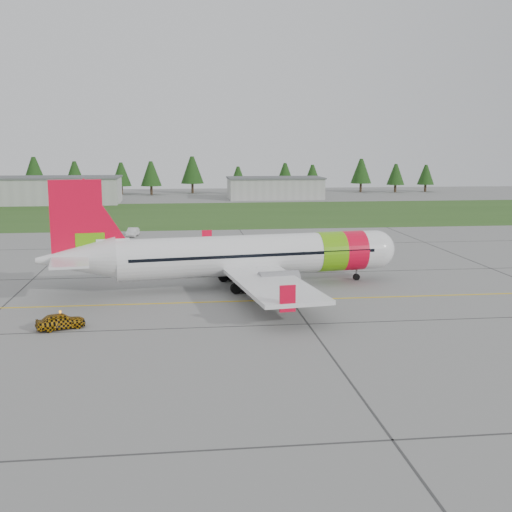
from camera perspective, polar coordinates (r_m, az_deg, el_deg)
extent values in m
plane|color=gray|center=(49.18, -6.91, -6.41)|extent=(320.00, 320.00, 0.00)
cylinder|color=white|center=(62.64, -0.33, 0.10)|extent=(26.46, 7.60, 3.93)
sphere|color=white|center=(67.11, 10.55, 0.59)|extent=(3.93, 3.93, 3.93)
cone|color=white|center=(60.61, -15.70, -0.26)|extent=(7.53, 4.88, 3.93)
cube|color=black|center=(67.18, 10.79, 0.89)|extent=(1.97, 2.82, 0.56)
cylinder|color=#63B10D|center=(65.11, 6.54, 0.41)|extent=(3.16, 4.34, 4.01)
cylinder|color=red|center=(66.03, 8.50, 0.50)|extent=(2.76, 4.28, 4.01)
cube|color=white|center=(62.71, -0.77, -0.91)|extent=(10.05, 32.67, 0.36)
cube|color=red|center=(77.84, -4.39, 1.57)|extent=(1.22, 0.35, 2.01)
cube|color=red|center=(47.27, 2.82, -3.80)|extent=(1.22, 0.35, 2.01)
cylinder|color=gray|center=(68.45, -0.68, -0.48)|extent=(3.89, 2.61, 2.11)
cylinder|color=gray|center=(57.99, 2.02, -2.36)|extent=(3.89, 2.61, 2.11)
cube|color=red|center=(60.13, -15.65, 2.92)|extent=(4.63, 1.02, 7.65)
cube|color=#63B10D|center=(60.42, -14.51, 0.88)|extent=(2.65, 0.79, 2.42)
cube|color=white|center=(60.58, -16.18, -0.04)|extent=(4.83, 11.91, 0.22)
cylinder|color=slate|center=(66.70, 8.92, -1.53)|extent=(0.18, 0.18, 1.41)
cylinder|color=black|center=(66.77, 8.91, -1.83)|extent=(0.72, 0.38, 0.68)
cylinder|color=slate|center=(65.37, -2.23, -1.42)|extent=(0.22, 0.22, 1.91)
cylinder|color=black|center=(65.37, -2.57, -1.81)|extent=(1.10, 0.60, 1.05)
cylinder|color=slate|center=(60.00, -1.04, -2.43)|extent=(0.22, 0.22, 1.91)
cylinder|color=black|center=(60.00, -1.41, -2.86)|extent=(1.10, 0.60, 1.05)
imported|color=#CB8B0B|center=(50.44, -17.04, -4.24)|extent=(1.69, 1.81, 3.63)
imported|color=silver|center=(99.48, -10.95, 2.85)|extent=(1.53, 1.47, 3.87)
cube|color=#30561E|center=(129.96, -6.92, 3.70)|extent=(320.00, 50.00, 0.03)
cube|color=gold|center=(56.91, -6.91, -4.16)|extent=(120.00, 0.25, 0.02)
cube|color=#A8A8A3|center=(160.48, -17.77, 5.53)|extent=(32.00, 14.00, 6.00)
cube|color=#A8A8A3|center=(167.45, 1.69, 6.01)|extent=(24.00, 12.00, 5.20)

